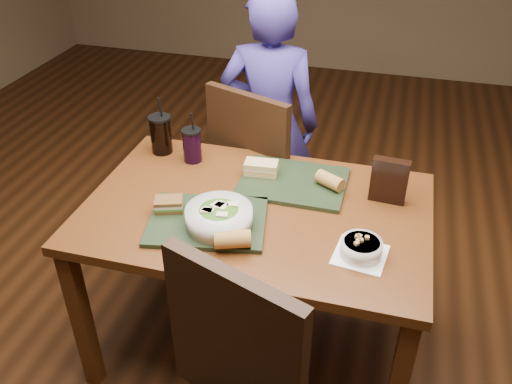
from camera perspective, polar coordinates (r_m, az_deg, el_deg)
ground at (r=2.56m, az=-0.00°, el=-15.45°), size 6.00×6.00×0.00m
dining_table at (r=2.11m, az=-0.00°, el=-3.63°), size 1.30×0.85×0.75m
chair_far at (r=2.65m, az=-0.23°, el=2.27°), size 0.56×0.58×1.01m
diner at (r=2.78m, az=1.43°, el=7.11°), size 0.53×0.37×1.39m
tray_near at (r=1.98m, az=-5.13°, el=-3.09°), size 0.47×0.39×0.02m
tray_far at (r=2.19m, az=3.93°, el=1.03°), size 0.42×0.32×0.02m
salad_bowl at (r=1.92m, az=-3.91°, el=-2.55°), size 0.24×0.24×0.08m
soup_bowl at (r=1.85m, az=11.01°, el=-5.80°), size 0.19×0.19×0.07m
sandwich_near at (r=2.02m, az=-9.16°, el=-1.29°), size 0.12×0.10×0.05m
sandwich_far at (r=2.21m, az=0.56°, el=2.57°), size 0.14×0.08×0.05m
baguette_near at (r=1.82m, az=-2.49°, el=-4.99°), size 0.14×0.10×0.06m
baguette_far at (r=2.15m, az=7.78°, el=1.18°), size 0.13×0.10×0.06m
cup_cola at (r=2.42m, az=-9.99°, el=6.01°), size 0.10×0.10×0.26m
cup_berry at (r=2.33m, az=-6.74°, el=4.93°), size 0.08×0.08×0.23m
chip_bag at (r=2.11m, az=13.84°, el=1.15°), size 0.14×0.05×0.18m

